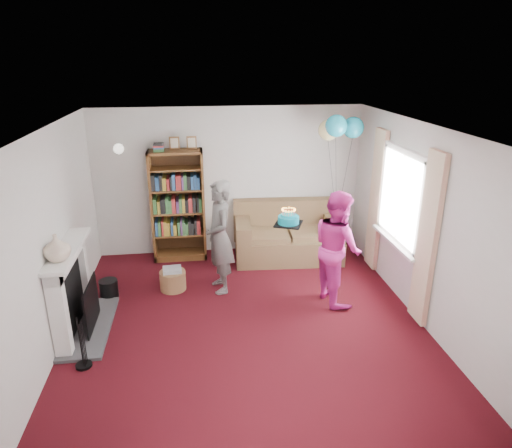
{
  "coord_description": "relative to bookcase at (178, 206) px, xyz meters",
  "views": [
    {
      "loc": [
        -0.56,
        -5.02,
        3.27
      ],
      "look_at": [
        0.2,
        0.6,
        1.16
      ],
      "focal_mm": 32.0,
      "sensor_mm": 36.0,
      "label": 1
    }
  ],
  "objects": [
    {
      "name": "ground",
      "position": [
        0.88,
        -2.3,
        -0.91
      ],
      "size": [
        5.0,
        5.0,
        0.0
      ],
      "primitive_type": "plane",
      "color": "black",
      "rests_on": "ground"
    },
    {
      "name": "wall_back",
      "position": [
        0.88,
        0.21,
        0.34
      ],
      "size": [
        4.5,
        0.02,
        2.5
      ],
      "primitive_type": "cube",
      "color": "silver",
      "rests_on": "ground"
    },
    {
      "name": "wall_left",
      "position": [
        -1.38,
        -2.3,
        0.34
      ],
      "size": [
        0.02,
        5.0,
        2.5
      ],
      "primitive_type": "cube",
      "color": "silver",
      "rests_on": "ground"
    },
    {
      "name": "wall_right",
      "position": [
        3.14,
        -2.3,
        0.34
      ],
      "size": [
        0.02,
        5.0,
        2.5
      ],
      "primitive_type": "cube",
      "color": "silver",
      "rests_on": "ground"
    },
    {
      "name": "ceiling",
      "position": [
        0.88,
        -2.3,
        1.6
      ],
      "size": [
        4.5,
        5.0,
        0.01
      ],
      "primitive_type": "cube",
      "color": "white",
      "rests_on": "wall_back"
    },
    {
      "name": "fireplace",
      "position": [
        -1.21,
        -2.11,
        -0.4
      ],
      "size": [
        0.55,
        1.8,
        1.12
      ],
      "color": "#3F3F42",
      "rests_on": "ground"
    },
    {
      "name": "window_bay",
      "position": [
        3.08,
        -1.7,
        0.29
      ],
      "size": [
        0.14,
        2.02,
        2.2
      ],
      "color": "white",
      "rests_on": "ground"
    },
    {
      "name": "wall_sconce",
      "position": [
        -0.87,
        0.06,
        0.97
      ],
      "size": [
        0.16,
        0.23,
        0.16
      ],
      "color": "gold",
      "rests_on": "ground"
    },
    {
      "name": "bookcase",
      "position": [
        0.0,
        0.0,
        0.0
      ],
      "size": [
        0.88,
        0.42,
        2.06
      ],
      "color": "#472B14",
      "rests_on": "ground"
    },
    {
      "name": "sofa",
      "position": [
        1.82,
        -0.23,
        -0.56
      ],
      "size": [
        1.77,
        0.94,
        0.94
      ],
      "rotation": [
        0.0,
        0.0,
        -0.06
      ],
      "color": "brown",
      "rests_on": "ground"
    },
    {
      "name": "wicker_basket",
      "position": [
        -0.09,
        -1.19,
        -0.75
      ],
      "size": [
        0.38,
        0.38,
        0.35
      ],
      "rotation": [
        0.0,
        0.0,
        0.08
      ],
      "color": "#966E46",
      "rests_on": "ground"
    },
    {
      "name": "person_striped",
      "position": [
        0.61,
        -1.27,
        -0.08
      ],
      "size": [
        0.5,
        0.67,
        1.66
      ],
      "primitive_type": "imported",
      "rotation": [
        0.0,
        0.0,
        -1.39
      ],
      "color": "black",
      "rests_on": "ground"
    },
    {
      "name": "person_magenta",
      "position": [
        2.2,
        -1.78,
        -0.11
      ],
      "size": [
        0.73,
        0.87,
        1.59
      ],
      "primitive_type": "imported",
      "rotation": [
        0.0,
        0.0,
        1.74
      ],
      "color": "#D42A92",
      "rests_on": "ground"
    },
    {
      "name": "birthday_cake",
      "position": [
        1.54,
        -1.6,
        0.25
      ],
      "size": [
        0.35,
        0.35,
        0.22
      ],
      "rotation": [
        0.0,
        0.0,
        -0.4
      ],
      "color": "black",
      "rests_on": "ground"
    },
    {
      "name": "balloons",
      "position": [
        2.54,
        -0.49,
        1.31
      ],
      "size": [
        0.66,
        0.71,
        1.77
      ],
      "color": "#3F3F3F",
      "rests_on": "ground"
    },
    {
      "name": "mantel_vase",
      "position": [
        -1.24,
        -2.45,
        0.37
      ],
      "size": [
        0.34,
        0.34,
        0.3
      ],
      "primitive_type": "imported",
      "rotation": [
        0.0,
        0.0,
        0.19
      ],
      "color": "beige",
      "rests_on": "fireplace"
    }
  ]
}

